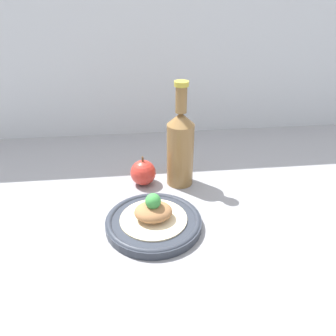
{
  "coord_description": "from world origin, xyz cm",
  "views": [
    {
      "loc": [
        -12.33,
        -63.7,
        48.66
      ],
      "look_at": [
        -4.4,
        5.57,
        10.05
      ],
      "focal_mm": 35.0,
      "sensor_mm": 36.0,
      "label": 1
    }
  ],
  "objects_px": {
    "plate": "(154,222)",
    "apple": "(143,173)",
    "cider_bottle": "(180,146)",
    "plated_food": "(153,212)"
  },
  "relations": [
    {
      "from": "plated_food",
      "to": "cider_bottle",
      "type": "bearing_deg",
      "value": 64.77
    },
    {
      "from": "plate",
      "to": "apple",
      "type": "bearing_deg",
      "value": 94.2
    },
    {
      "from": "plate",
      "to": "cider_bottle",
      "type": "xyz_separation_m",
      "value": [
        0.09,
        0.19,
        0.1
      ]
    },
    {
      "from": "cider_bottle",
      "to": "apple",
      "type": "height_order",
      "value": "cider_bottle"
    },
    {
      "from": "plated_food",
      "to": "apple",
      "type": "relative_size",
      "value": 1.83
    },
    {
      "from": "plate",
      "to": "cider_bottle",
      "type": "bearing_deg",
      "value": 64.77
    },
    {
      "from": "plated_food",
      "to": "cider_bottle",
      "type": "relative_size",
      "value": 0.54
    },
    {
      "from": "plate",
      "to": "plated_food",
      "type": "height_order",
      "value": "plated_food"
    },
    {
      "from": "plate",
      "to": "apple",
      "type": "distance_m",
      "value": 0.19
    },
    {
      "from": "plate",
      "to": "cider_bottle",
      "type": "height_order",
      "value": "cider_bottle"
    }
  ]
}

